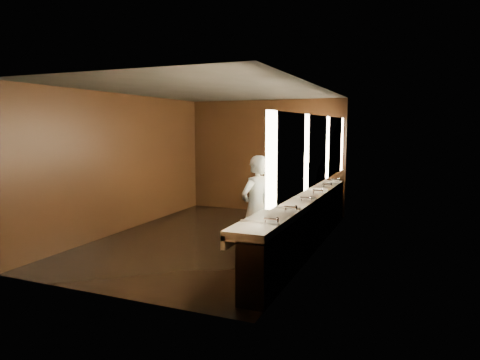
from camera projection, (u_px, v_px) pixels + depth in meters
name	position (u px, v px, depth m)	size (l,w,h in m)	color
floor	(213.00, 239.00, 8.18)	(6.00, 6.00, 0.00)	black
ceiling	(211.00, 90.00, 7.83)	(4.00, 6.00, 0.02)	#2D2D2B
wall_back	(265.00, 156.00, 10.75)	(4.00, 0.02, 2.80)	black
wall_front	(103.00, 187.00, 5.26)	(4.00, 0.02, 2.80)	black
wall_left	(125.00, 163.00, 8.77)	(0.02, 6.00, 2.80)	black
wall_right	(318.00, 170.00, 7.24)	(0.02, 6.00, 2.80)	black
sink_counter	(305.00, 222.00, 7.43)	(0.55, 5.40, 1.01)	black
mirror_band	(317.00, 150.00, 7.20)	(0.06, 5.03, 1.15)	#FFE5B6
person	(256.00, 207.00, 6.90)	(0.61, 0.40, 1.68)	#98C2E2
trash_bin	(284.00, 238.00, 7.08)	(0.39, 0.39, 0.61)	#232326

